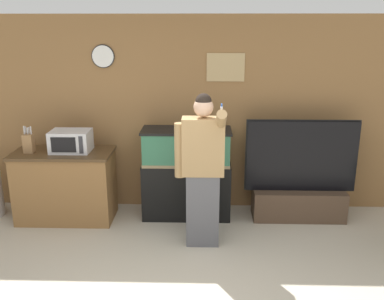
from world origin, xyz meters
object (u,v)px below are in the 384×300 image
(tv_on_stand, at_px, (299,191))
(counter_island, at_px, (66,185))
(knife_block, at_px, (29,143))
(aquarium_on_stand, at_px, (187,173))
(microwave, at_px, (71,141))
(person_standing, at_px, (202,169))

(tv_on_stand, bearing_deg, counter_island, -178.09)
(knife_block, distance_m, aquarium_on_stand, 2.03)
(knife_block, relative_size, tv_on_stand, 0.24)
(microwave, relative_size, person_standing, 0.28)
(counter_island, distance_m, knife_block, 0.71)
(microwave, height_order, tv_on_stand, tv_on_stand)
(knife_block, bearing_deg, tv_on_stand, 2.45)
(microwave, distance_m, aquarium_on_stand, 1.53)
(microwave, height_order, knife_block, knife_block)
(knife_block, distance_m, tv_on_stand, 3.51)
(counter_island, relative_size, person_standing, 0.71)
(person_standing, bearing_deg, tv_on_stand, 29.78)
(tv_on_stand, relative_size, person_standing, 0.81)
(microwave, bearing_deg, knife_block, -172.48)
(counter_island, xyz_separation_m, aquarium_on_stand, (1.57, 0.14, 0.14))
(counter_island, relative_size, tv_on_stand, 0.88)
(knife_block, relative_size, person_standing, 0.19)
(counter_island, distance_m, tv_on_stand, 3.04)
(microwave, height_order, aquarium_on_stand, microwave)
(counter_island, relative_size, knife_block, 3.67)
(aquarium_on_stand, relative_size, tv_on_stand, 0.83)
(counter_island, distance_m, microwave, 0.60)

